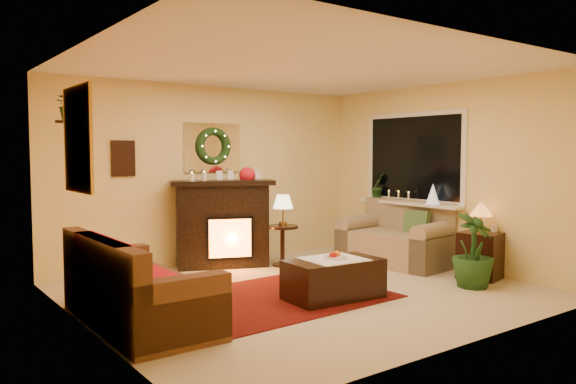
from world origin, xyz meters
TOP-DOWN VIEW (x-y plane):
  - floor at (0.00, 0.00)m, footprint 5.00×5.00m
  - ceiling at (0.00, 0.00)m, footprint 5.00×5.00m
  - wall_back at (0.00, 2.25)m, footprint 5.00×5.00m
  - wall_front at (0.00, -2.25)m, footprint 5.00×5.00m
  - wall_left at (-2.50, 0.00)m, footprint 4.50×4.50m
  - wall_right at (2.50, 0.00)m, footprint 4.50×4.50m
  - area_rug at (-0.44, -0.04)m, footprint 2.44×1.87m
  - sofa at (-2.04, -0.04)m, footprint 0.88×1.98m
  - red_throw at (-2.08, 0.15)m, footprint 0.72×1.17m
  - fireplace at (-0.09, 1.81)m, footprint 1.33×0.86m
  - poinsettia at (0.30, 1.76)m, footprint 0.24×0.24m
  - mantel_candle_a at (-0.57, 1.78)m, footprint 0.06×0.06m
  - mantel_candle_b at (-0.37, 1.81)m, footprint 0.06×0.06m
  - mantel_mirror at (0.00, 2.23)m, footprint 0.92×0.02m
  - wreath at (0.00, 2.19)m, footprint 0.55×0.11m
  - wall_art at (-1.35, 2.23)m, footprint 0.32×0.03m
  - gold_mirror at (-2.48, 0.30)m, footprint 0.03×0.84m
  - hanging_plant at (-2.34, 1.05)m, footprint 0.33×0.28m
  - loveseat at (2.06, 0.50)m, footprint 1.12×1.69m
  - window_frame at (2.48, 0.55)m, footprint 0.03×1.86m
  - window_glass at (2.47, 0.55)m, footprint 0.02×1.70m
  - window_sill at (2.38, 0.55)m, footprint 0.22×1.86m
  - mini_tree at (2.36, 0.08)m, footprint 0.20×0.20m
  - sill_plant at (2.41, 1.21)m, footprint 0.29×0.23m
  - side_table_round at (0.64, 1.36)m, footprint 0.56×0.56m
  - lamp_cream at (0.68, 1.40)m, footprint 0.29×0.29m
  - end_table_square at (2.26, -0.80)m, footprint 0.59×0.59m
  - lamp_tiffany at (2.28, -0.77)m, footprint 0.30×0.30m
  - coffee_table at (0.03, -0.46)m, footprint 1.10×0.66m
  - fruit_bowl at (0.05, -0.48)m, footprint 0.26×0.26m
  - floor_palm at (1.75, -1.04)m, footprint 1.75×1.75m

SIDE VIEW (x-z plane):
  - floor at x=0.00m, z-range 0.00..0.00m
  - area_rug at x=-0.44m, z-range 0.00..0.01m
  - coffee_table at x=0.03m, z-range -0.01..0.43m
  - end_table_square at x=2.26m, z-range -0.03..0.57m
  - side_table_round at x=0.64m, z-range 0.03..0.62m
  - loveseat at x=2.06m, z-range -0.04..0.88m
  - sofa at x=-2.04m, z-range 0.01..0.85m
  - floor_palm at x=1.75m, z-range -0.89..1.79m
  - fruit_bowl at x=0.05m, z-range 0.42..0.48m
  - red_throw at x=-2.08m, z-range 0.45..0.46m
  - fireplace at x=-0.09m, z-range -0.03..1.13m
  - lamp_tiffany at x=2.28m, z-range 0.53..0.96m
  - window_sill at x=2.38m, z-range 0.85..0.89m
  - lamp_cream at x=0.68m, z-range 0.66..1.10m
  - mini_tree at x=2.36m, z-range 0.89..1.19m
  - sill_plant at x=2.41m, z-range 0.82..1.35m
  - mantel_candle_a at x=-0.57m, z-range 1.17..1.35m
  - mantel_candle_b at x=-0.37m, z-range 1.16..1.36m
  - wall_back at x=0.00m, z-range 1.30..1.30m
  - wall_front at x=0.00m, z-range 1.30..1.30m
  - wall_left at x=-2.50m, z-range 1.30..1.30m
  - wall_right at x=2.50m, z-range 1.30..1.30m
  - poinsettia at x=0.30m, z-range 1.18..1.42m
  - wall_art at x=-1.35m, z-range 1.31..1.79m
  - window_frame at x=2.48m, z-range 0.87..2.23m
  - window_glass at x=2.47m, z-range 0.94..2.16m
  - mantel_mirror at x=0.00m, z-range 1.34..2.06m
  - wreath at x=0.00m, z-range 1.44..2.00m
  - gold_mirror at x=-2.48m, z-range 1.25..2.25m
  - hanging_plant at x=-2.34m, z-range 1.79..2.15m
  - ceiling at x=0.00m, z-range 2.60..2.60m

